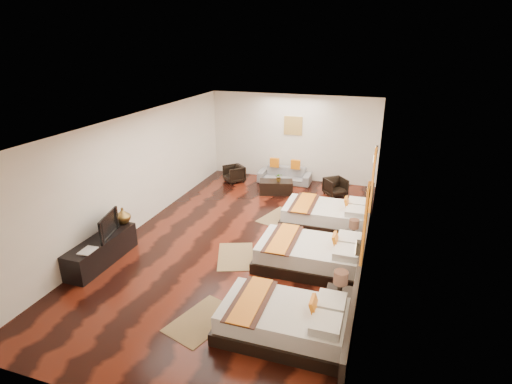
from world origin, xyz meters
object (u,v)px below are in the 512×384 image
(nightstand_b, at_px, (352,241))
(bed_mid, at_px, (311,254))
(nightstand_a, at_px, (339,301))
(figurine, at_px, (123,216))
(sofa, at_px, (285,175))
(tv, at_px, (105,225))
(table_plant, at_px, (279,177))
(coffee_table, at_px, (276,187))
(armchair_left, at_px, (234,174))
(tv_console, at_px, (102,251))
(armchair_right, at_px, (335,187))
(bed_near, at_px, (285,320))
(book, at_px, (82,250))
(bed_far, at_px, (327,215))

(nightstand_b, bearing_deg, bed_mid, -130.64)
(nightstand_a, distance_m, figurine, 5.07)
(figurine, distance_m, sofa, 5.82)
(nightstand_b, height_order, figurine, figurine)
(tv, relative_size, table_plant, 3.46)
(coffee_table, bearing_deg, nightstand_b, -49.27)
(figurine, distance_m, armchair_left, 4.93)
(nightstand_b, bearing_deg, tv_console, -157.24)
(nightstand_a, bearing_deg, tv, 175.44)
(nightstand_a, xyz_separation_m, coffee_table, (-2.57, 5.30, -0.11))
(nightstand_a, xyz_separation_m, figurine, (-4.94, 1.06, 0.42))
(nightstand_b, distance_m, coffee_table, 3.94)
(tv_console, bearing_deg, coffee_table, 64.82)
(nightstand_b, distance_m, armchair_left, 5.50)
(armchair_right, bearing_deg, bed_near, -129.10)
(tv, xyz_separation_m, book, (-0.05, -0.68, -0.24))
(tv_console, relative_size, figurine, 4.99)
(tv, xyz_separation_m, armchair_left, (0.72, 5.51, -0.53))
(tv_console, relative_size, coffee_table, 1.80)
(nightstand_a, relative_size, tv_console, 0.49)
(bed_near, bearing_deg, nightstand_b, 76.09)
(nightstand_a, xyz_separation_m, book, (-4.94, -0.29, 0.26))
(nightstand_a, relative_size, figurine, 2.44)
(bed_near, distance_m, armchair_right, 6.41)
(nightstand_a, relative_size, coffee_table, 0.88)
(armchair_left, relative_size, coffee_table, 0.60)
(figurine, height_order, table_plant, figurine)
(bed_far, xyz_separation_m, sofa, (-1.82, 2.84, -0.03))
(bed_far, height_order, armchair_left, bed_far)
(tv, height_order, coffee_table, tv)
(tv, height_order, figurine, tv)
(sofa, height_order, table_plant, table_plant)
(nightstand_b, distance_m, table_plant, 3.88)
(bed_mid, height_order, nightstand_a, nightstand_a)
(bed_near, height_order, nightstand_b, nightstand_b)
(bed_mid, relative_size, tv, 2.46)
(table_plant, bearing_deg, tv, -116.22)
(book, bearing_deg, armchair_left, 82.88)
(bed_near, distance_m, armchair_left, 7.44)
(bed_mid, distance_m, armchair_left, 5.62)
(nightstand_a, bearing_deg, bed_far, 102.04)
(bed_mid, xyz_separation_m, armchair_left, (-3.42, 4.46, -0.01))
(tv, bearing_deg, armchair_right, -51.95)
(bed_near, height_order, bed_mid, bed_mid)
(bed_mid, height_order, bed_far, bed_mid)
(tv, xyz_separation_m, figurine, (-0.05, 0.66, -0.07))
(tv, relative_size, figurine, 2.44)
(armchair_right, xyz_separation_m, table_plant, (-1.65, -0.41, 0.26))
(tv, distance_m, book, 0.72)
(table_plant, bearing_deg, nightstand_b, -50.17)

